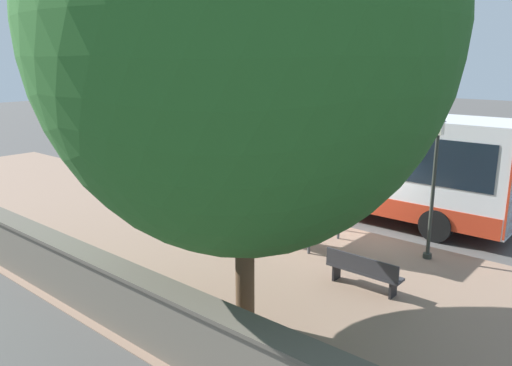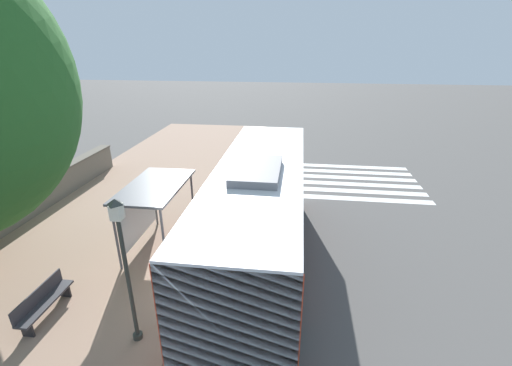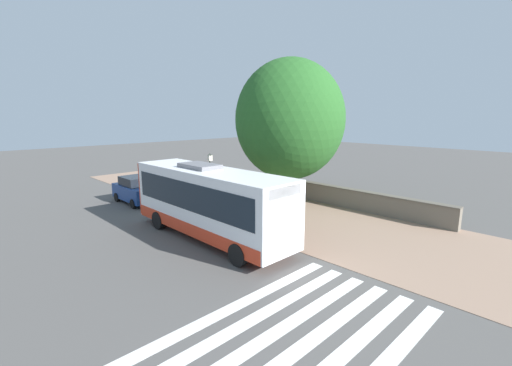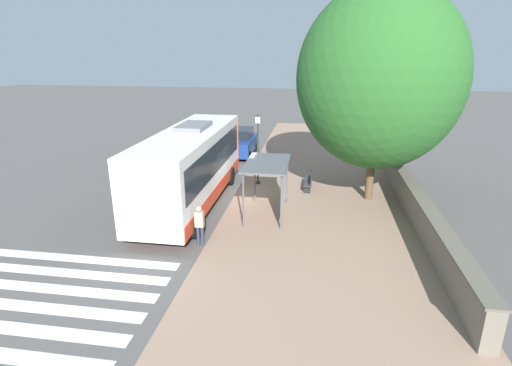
# 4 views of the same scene
# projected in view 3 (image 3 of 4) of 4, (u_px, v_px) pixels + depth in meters

# --- Properties ---
(ground_plane) EXTENTS (120.00, 120.00, 0.00)m
(ground_plane) POSITION_uv_depth(u_px,v_px,m) (223.00, 225.00, 19.97)
(ground_plane) COLOR #514F4C
(ground_plane) RESTS_ON ground
(sidewalk_plaza) EXTENTS (9.00, 44.00, 0.02)m
(sidewalk_plaza) POSITION_uv_depth(u_px,v_px,m) (275.00, 210.00, 23.05)
(sidewalk_plaza) COLOR #937560
(sidewalk_plaza) RESTS_ON ground
(crosswalk_stripes) EXTENTS (9.00, 5.25, 0.01)m
(crosswalk_stripes) POSITION_uv_depth(u_px,v_px,m) (294.00, 336.00, 9.92)
(crosswalk_stripes) COLOR silver
(crosswalk_stripes) RESTS_ON ground
(stone_wall) EXTENTS (0.60, 20.00, 1.37)m
(stone_wall) POSITION_uv_depth(u_px,v_px,m) (312.00, 191.00, 25.69)
(stone_wall) COLOR #6B6356
(stone_wall) RESTS_ON ground
(bus) EXTENTS (2.74, 10.25, 3.82)m
(bus) POSITION_uv_depth(u_px,v_px,m) (209.00, 201.00, 17.52)
(bus) COLOR white
(bus) RESTS_ON ground
(bus_shelter) EXTENTS (1.90, 3.38, 2.47)m
(bus_shelter) POSITION_uv_depth(u_px,v_px,m) (272.00, 189.00, 19.69)
(bus_shelter) COLOR #515459
(bus_shelter) RESTS_ON ground
(pedestrian) EXTENTS (0.34, 0.22, 1.64)m
(pedestrian) POSITION_uv_depth(u_px,v_px,m) (292.00, 232.00, 15.90)
(pedestrian) COLOR #2D3347
(pedestrian) RESTS_ON ground
(bench) EXTENTS (0.40, 1.89, 0.88)m
(bench) POSITION_uv_depth(u_px,v_px,m) (248.00, 200.00, 23.81)
(bench) COLOR #333338
(bench) RESTS_ON ground
(street_lamp_near) EXTENTS (0.28, 0.28, 3.96)m
(street_lamp_near) POSITION_uv_depth(u_px,v_px,m) (210.00, 178.00, 21.79)
(street_lamp_near) COLOR #2D332D
(street_lamp_near) RESTS_ON ground
(shade_tree) EXTENTS (7.67, 7.67, 10.19)m
(shade_tree) POSITION_uv_depth(u_px,v_px,m) (290.00, 120.00, 24.05)
(shade_tree) COLOR brown
(shade_tree) RESTS_ON ground
(parked_car_behind_bus) EXTENTS (1.96, 4.13, 1.91)m
(parked_car_behind_bus) POSITION_uv_depth(u_px,v_px,m) (136.00, 190.00, 24.88)
(parked_car_behind_bus) COLOR navy
(parked_car_behind_bus) RESTS_ON ground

